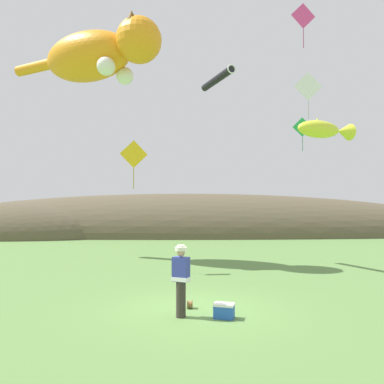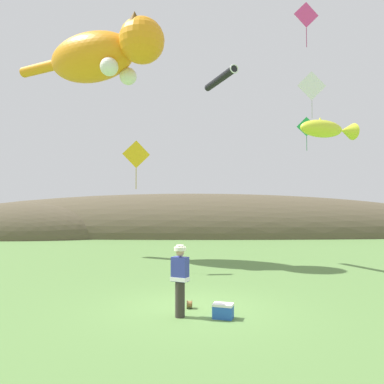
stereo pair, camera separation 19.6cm
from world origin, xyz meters
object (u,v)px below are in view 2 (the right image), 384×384
Objects in this scene: kite_giant_cat at (100,55)px; kite_diamond_gold at (134,155)px; picnic_cooler at (221,311)px; kite_diamond_green at (305,127)px; kite_fish_windsock at (325,129)px; kite_diamond_pink at (304,15)px; kite_diamond_white at (310,86)px; festival_attendant at (178,278)px; kite_tube_streamer at (219,79)px; kite_spool at (188,304)px.

kite_diamond_gold is at bearing -54.73° from kite_giant_cat.
kite_diamond_green is at bearing 65.01° from picnic_cooler.
kite_diamond_pink reaches higher than kite_fish_windsock.
picnic_cooler is at bearing -120.00° from kite_diamond_white.
kite_tube_streamer is at bearing 79.09° from festival_attendant.
kite_diamond_green is at bearing 35.30° from kite_diamond_gold.
kite_diamond_white is (8.29, 2.14, 3.70)m from kite_diamond_gold.
kite_diamond_green reaches higher than kite_fish_windsock.
kite_spool is 0.08× the size of kite_tube_streamer.
kite_diamond_pink is at bearing -114.22° from kite_diamond_white.
kite_diamond_pink reaches higher than kite_diamond_white.
kite_giant_cat reaches higher than kite_diamond_white.
kite_diamond_white is (5.12, 8.88, 8.50)m from picnic_cooler.
kite_diamond_gold reaches higher than kite_spool.
picnic_cooler is 0.19× the size of kite_tube_streamer.
kite_diamond_gold is 0.90× the size of kite_diamond_white.
kite_diamond_green is 1.01× the size of kite_diamond_pink.
kite_giant_cat is 4.24× the size of kite_diamond_gold.
kite_spool is 0.11× the size of kite_diamond_gold.
picnic_cooler is 13.31m from kite_diamond_white.
kite_tube_streamer is at bearing 143.57° from kite_fish_windsock.
picnic_cooler is 16.55m from kite_diamond_green.
kite_spool is at bearing -62.94° from kite_giant_cat.
kite_diamond_pink reaches higher than kite_spool.
kite_diamond_gold is at bearing 111.80° from kite_spool.
kite_fish_windsock is 1.17× the size of kite_diamond_white.
kite_giant_cat is at bearing -163.98° from kite_diamond_green.
kite_diamond_pink is (4.40, 7.26, 11.21)m from picnic_cooler.
kite_diamond_green is at bearing 76.09° from kite_diamond_white.
picnic_cooler reaches higher than kite_spool.
kite_fish_windsock is (5.82, 5.75, 4.95)m from festival_attendant.
festival_attendant is at bearing -127.33° from kite_diamond_pink.
festival_attendant is 9.56m from kite_fish_windsock.
kite_diamond_green is (6.24, 13.40, 7.46)m from picnic_cooler.
kite_giant_cat is (-4.66, 9.13, 10.56)m from kite_spool.
kite_diamond_white is (5.95, 7.98, 8.57)m from kite_spool.
kite_diamond_pink is (5.46, 7.16, 10.43)m from festival_attendant.
kite_diamond_pink reaches higher than kite_tube_streamer.
kite_diamond_green reaches higher than picnic_cooler.
festival_attendant is at bearing -72.40° from kite_diamond_gold.
kite_diamond_white is 1.13× the size of kite_diamond_pink.
festival_attendant reaches higher than picnic_cooler.
kite_fish_windsock is 4.12m from kite_diamond_white.
festival_attendant is 0.65× the size of kite_fish_windsock.
kite_diamond_green is at bearing 38.75° from kite_tube_streamer.
kite_diamond_white reaches higher than kite_spool.
festival_attendant is 1.18m from kite_spool.
kite_diamond_gold is at bearing -176.03° from kite_diamond_pink.
festival_attendant is 14.58m from kite_giant_cat.
kite_spool is 14.72m from kite_giant_cat.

